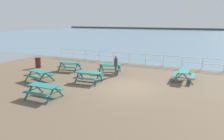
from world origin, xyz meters
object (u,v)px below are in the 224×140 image
picnic_table_far_left (70,64)px  visitor (116,65)px  picnic_table_near_right (110,66)px  picnic_table_mid_centre (39,73)px  picnic_table_far_right (44,88)px  litter_bin (38,63)px  picnic_table_seaward (89,75)px  picnic_table_near_left (184,73)px

picnic_table_far_left → visitor: visitor is taller
picnic_table_near_right → picnic_table_mid_centre: 5.77m
picnic_table_far_right → picnic_table_far_left: bearing=113.6°
picnic_table_mid_centre → picnic_table_far_right: 3.80m
picnic_table_far_right → litter_bin: 8.60m
picnic_table_mid_centre → picnic_table_far_left: same height
picnic_table_near_right → visitor: size_ratio=1.26×
picnic_table_far_left → picnic_table_seaward: size_ratio=1.05×
picnic_table_near_left → picnic_table_mid_centre: (-9.67, -4.59, 0.00)m
picnic_table_near_left → picnic_table_near_right: 6.01m
picnic_table_mid_centre → litter_bin: bearing=147.8°
picnic_table_mid_centre → picnic_table_seaward: 3.73m
visitor → litter_bin: visitor is taller
picnic_table_near_left → picnic_table_near_right: bearing=90.4°
picnic_table_far_left → picnic_table_far_right: same height
picnic_table_far_right → litter_bin: bearing=135.8°
visitor → picnic_table_mid_centre: bearing=-151.8°
visitor → picnic_table_far_right: bearing=-116.6°
picnic_table_mid_centre → visitor: bearing=52.1°
picnic_table_seaward → litter_bin: bearing=155.8°
picnic_table_mid_centre → litter_bin: 4.80m
picnic_table_near_left → picnic_table_far_left: (-9.60, -0.92, 0.00)m
picnic_table_far_right → picnic_table_near_left: bearing=46.1°
picnic_table_near_left → picnic_table_far_right: 9.92m
picnic_table_near_right → picnic_table_seaward: same height
picnic_table_near_right → picnic_table_far_left: same height
picnic_table_seaward → picnic_table_mid_centre: bearing=-167.5°
picnic_table_near_right → visitor: 1.24m
picnic_table_mid_centre → picnic_table_seaward: bearing=32.3°
picnic_table_near_right → picnic_table_far_left: bearing=178.9°
picnic_table_seaward → litter_bin: size_ratio=2.06×
picnic_table_near_left → visitor: 5.19m
picnic_table_far_right → picnic_table_seaward: size_ratio=0.92×
picnic_table_near_right → picnic_table_seaward: (-0.13, -3.23, 0.00)m
picnic_table_far_right → picnic_table_seaward: (0.72, 3.79, 0.00)m
picnic_table_mid_centre → picnic_table_far_right: (2.80, -2.57, 0.00)m
picnic_table_far_right → litter_bin: litter_bin is taller
picnic_table_far_right → visitor: bearing=74.1°
picnic_table_far_right → visitor: 6.52m
picnic_table_near_left → litter_bin: (-13.04, -1.18, -0.10)m
picnic_table_near_left → litter_bin: bearing=94.3°
litter_bin → picnic_table_seaward: bearing=-17.6°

